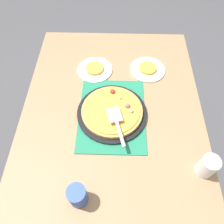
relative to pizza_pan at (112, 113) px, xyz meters
name	(u,v)px	position (x,y,z in m)	size (l,w,h in m)	color
ground_plane	(112,163)	(0.00, 0.00, -0.76)	(8.00, 8.00, 0.00)	#4C4C51
dining_table	(112,124)	(0.00, 0.00, -0.12)	(1.40, 1.00, 0.75)	#9E7A56
placemat	(112,114)	(0.00, 0.00, -0.01)	(0.48, 0.36, 0.01)	#237F5B
pizza_pan	(112,113)	(0.00, 0.00, 0.00)	(0.38, 0.38, 0.01)	black
pizza	(112,111)	(0.00, 0.00, 0.02)	(0.33, 0.33, 0.05)	tan
plate_near_left	(95,70)	(-0.33, -0.12, -0.01)	(0.22, 0.22, 0.01)	white
plate_far_right	(147,70)	(-0.34, 0.22, -0.01)	(0.22, 0.22, 0.01)	white
served_slice_left	(95,68)	(-0.33, -0.12, 0.01)	(0.11, 0.11, 0.02)	gold
served_slice_right	(148,68)	(-0.34, 0.22, 0.01)	(0.11, 0.11, 0.02)	gold
cup_near	(207,166)	(0.31, 0.44, 0.05)	(0.08, 0.08, 0.12)	white
cup_corner	(78,196)	(0.45, -0.13, 0.05)	(0.08, 0.08, 0.12)	#3351AD
pizza_server	(117,122)	(0.09, 0.03, 0.06)	(0.23, 0.10, 0.01)	silver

